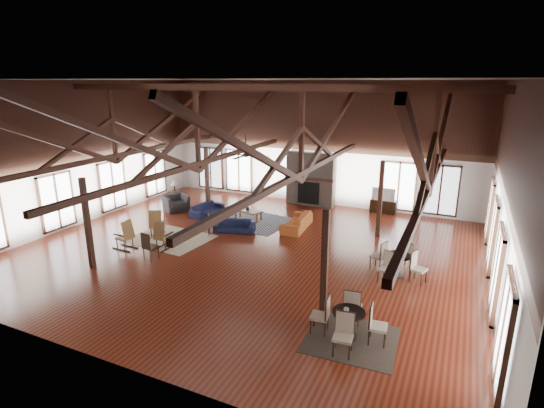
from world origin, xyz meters
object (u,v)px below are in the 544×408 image
at_px(armchair, 176,203).
at_px(tv_console, 383,206).
at_px(cafe_table_near, 348,319).
at_px(cafe_table_far, 398,261).
at_px(coffee_table, 248,211).
at_px(sofa_navy_left, 207,209).
at_px(sofa_navy_front, 234,226).
at_px(sofa_orange, 297,221).

distance_m(armchair, tv_console, 9.83).
xyz_separation_m(cafe_table_near, cafe_table_far, (0.54, 3.98, 0.00)).
bearing_deg(armchair, tv_console, -36.57).
bearing_deg(coffee_table, sofa_navy_left, -161.80).
distance_m(sofa_navy_left, armchair, 1.71).
bearing_deg(cafe_table_far, coffee_table, 156.93).
height_order(sofa_navy_left, cafe_table_near, cafe_table_near).
relative_size(armchair, cafe_table_near, 0.60).
bearing_deg(tv_console, sofa_navy_left, -153.03).
xyz_separation_m(sofa_navy_left, cafe_table_near, (8.50, -6.88, 0.23)).
relative_size(coffee_table, cafe_table_near, 0.74).
bearing_deg(cafe_table_near, sofa_navy_left, 141.02).
bearing_deg(sofa_navy_front, cafe_table_far, -28.06).
height_order(sofa_orange, tv_console, sofa_orange).
relative_size(cafe_table_near, tv_console, 1.57).
relative_size(sofa_navy_left, sofa_orange, 0.84).
bearing_deg(armchair, cafe_table_far, -74.09).
bearing_deg(sofa_navy_left, sofa_orange, -84.77).
relative_size(sofa_orange, cafe_table_near, 1.12).
bearing_deg(sofa_navy_front, armchair, 144.02).
bearing_deg(cafe_table_near, tv_console, 96.14).
relative_size(sofa_orange, armchair, 1.88).
height_order(cafe_table_near, tv_console, cafe_table_near).
distance_m(armchair, cafe_table_near, 12.27).
distance_m(sofa_navy_front, armchair, 4.26).
bearing_deg(sofa_orange, armchair, -93.98).
relative_size(armchair, tv_console, 0.93).
height_order(sofa_navy_front, cafe_table_far, cafe_table_far).
distance_m(coffee_table, tv_console, 6.40).
xyz_separation_m(sofa_orange, armchair, (-6.19, -0.01, 0.06)).
distance_m(sofa_navy_left, tv_console, 8.25).
height_order(sofa_navy_left, armchair, armchair).
distance_m(sofa_navy_front, sofa_navy_left, 2.75).
bearing_deg(armchair, cafe_table_near, -93.08).
distance_m(sofa_navy_left, coffee_table, 2.14).
height_order(coffee_table, armchair, armchair).
bearing_deg(cafe_table_far, sofa_orange, 148.15).
bearing_deg(cafe_table_near, coffee_table, 132.58).
bearing_deg(sofa_orange, tv_console, 138.93).
relative_size(sofa_orange, tv_console, 1.75).
relative_size(coffee_table, cafe_table_far, 0.73).
bearing_deg(armchair, coffee_table, -57.58).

